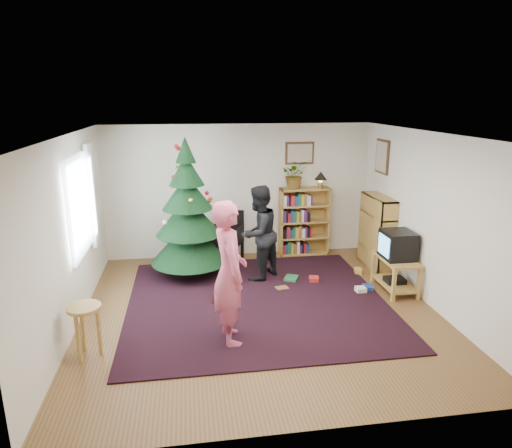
{
  "coord_description": "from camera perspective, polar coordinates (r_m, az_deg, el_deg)",
  "views": [
    {
      "loc": [
        -0.96,
        -5.92,
        2.97
      ],
      "look_at": [
        0.05,
        0.7,
        1.1
      ],
      "focal_mm": 32.0,
      "sensor_mm": 36.0,
      "label": 1
    }
  ],
  "objects": [
    {
      "name": "person_by_chair",
      "position": [
        7.52,
        0.32,
        -1.17
      ],
      "size": [
        0.98,
        0.97,
        1.6
      ],
      "primitive_type": "imported",
      "rotation": [
        0.0,
        0.0,
        3.9
      ],
      "color": "black",
      "rests_on": "rug"
    },
    {
      "name": "bookshelf_right",
      "position": [
        8.39,
        14.86,
        -0.87
      ],
      "size": [
        0.3,
        0.95,
        1.3
      ],
      "rotation": [
        0.0,
        0.0,
        1.57
      ],
      "color": "#C19345",
      "rests_on": "floor"
    },
    {
      "name": "wall_left",
      "position": [
        6.35,
        -22.34,
        -1.31
      ],
      "size": [
        0.02,
        5.0,
        2.5
      ],
      "primitive_type": "cube",
      "color": "silver",
      "rests_on": "floor"
    },
    {
      "name": "crt_tv",
      "position": [
        7.39,
        17.28,
        -2.49
      ],
      "size": [
        0.46,
        0.49,
        0.43
      ],
      "color": "black",
      "rests_on": "tv_stand"
    },
    {
      "name": "picture_right",
      "position": [
        8.46,
        15.51,
        8.12
      ],
      "size": [
        0.03,
        0.5,
        0.6
      ],
      "color": "#4C3319",
      "rests_on": "wall_right"
    },
    {
      "name": "armchair",
      "position": [
        8.31,
        -3.87,
        -1.48
      ],
      "size": [
        0.71,
        0.72,
        0.99
      ],
      "rotation": [
        0.0,
        0.0,
        -0.39
      ],
      "color": "black",
      "rests_on": "rug"
    },
    {
      "name": "curtain",
      "position": [
        7.51,
        -19.8,
        3.39
      ],
      "size": [
        0.06,
        0.35,
        1.6
      ],
      "primitive_type": "cube",
      "color": "silver",
      "rests_on": "wall_left"
    },
    {
      "name": "wall_back",
      "position": [
        8.65,
        -2.12,
        4.12
      ],
      "size": [
        5.0,
        0.02,
        2.5
      ],
      "primitive_type": "cube",
      "color": "silver",
      "rests_on": "floor"
    },
    {
      "name": "floor_clutter",
      "position": [
        7.63,
        9.08,
        -7.19
      ],
      "size": [
        1.65,
        0.96,
        0.08
      ],
      "color": "#A51E19",
      "rests_on": "rug"
    },
    {
      "name": "rug",
      "position": [
        6.95,
        0.1,
        -9.59
      ],
      "size": [
        3.8,
        3.6,
        0.02
      ],
      "primitive_type": "cube",
      "color": "black",
      "rests_on": "floor"
    },
    {
      "name": "wall_front",
      "position": [
        3.95,
        6.42,
        -10.36
      ],
      "size": [
        5.0,
        0.02,
        2.5
      ],
      "primitive_type": "cube",
      "color": "silver",
      "rests_on": "floor"
    },
    {
      "name": "table_lamp",
      "position": [
        8.75,
        8.09,
        5.86
      ],
      "size": [
        0.24,
        0.24,
        0.31
      ],
      "color": "#A57F33",
      "rests_on": "bookshelf_back"
    },
    {
      "name": "floor",
      "position": [
        6.69,
        0.5,
        -10.75
      ],
      "size": [
        5.0,
        5.0,
        0.0
      ],
      "primitive_type": "plane",
      "color": "brown",
      "rests_on": "ground"
    },
    {
      "name": "bookshelf_back",
      "position": [
        8.85,
        6.02,
        0.42
      ],
      "size": [
        0.95,
        0.3,
        1.3
      ],
      "color": "#C19345",
      "rests_on": "floor"
    },
    {
      "name": "ceiling",
      "position": [
        6.01,
        0.56,
        11.12
      ],
      "size": [
        5.0,
        5.0,
        0.0
      ],
      "primitive_type": "plane",
      "rotation": [
        3.14,
        0.0,
        0.0
      ],
      "color": "white",
      "rests_on": "wall_back"
    },
    {
      "name": "wall_right",
      "position": [
        7.07,
        20.97,
        0.46
      ],
      "size": [
        0.02,
        5.0,
        2.5
      ],
      "primitive_type": "cube",
      "color": "silver",
      "rests_on": "floor"
    },
    {
      "name": "person_standing",
      "position": [
        5.58,
        -3.35,
        -6.12
      ],
      "size": [
        0.52,
        0.71,
        1.81
      ],
      "primitive_type": "imported",
      "rotation": [
        0.0,
        0.0,
        1.7
      ],
      "color": "#BB4B64",
      "rests_on": "rug"
    },
    {
      "name": "window_pane",
      "position": [
        6.85,
        -21.19,
        2.14
      ],
      "size": [
        0.04,
        1.2,
        1.4
      ],
      "primitive_type": "cube",
      "color": "silver",
      "rests_on": "wall_left"
    },
    {
      "name": "potted_plant",
      "position": [
        8.61,
        4.89,
        6.18
      ],
      "size": [
        0.55,
        0.5,
        0.54
      ],
      "primitive_type": "imported",
      "rotation": [
        0.0,
        0.0,
        -0.19
      ],
      "color": "gray",
      "rests_on": "bookshelf_back"
    },
    {
      "name": "picture_back",
      "position": [
        8.71,
        5.48,
        8.82
      ],
      "size": [
        0.55,
        0.03,
        0.42
      ],
      "color": "#4C3319",
      "rests_on": "wall_back"
    },
    {
      "name": "christmas_tree",
      "position": [
        7.71,
        -8.47,
        0.51
      ],
      "size": [
        1.3,
        1.3,
        2.36
      ],
      "rotation": [
        0.0,
        0.0,
        0.31
      ],
      "color": "#3F2816",
      "rests_on": "rug"
    },
    {
      "name": "stool",
      "position": [
        5.75,
        -20.59,
        -10.89
      ],
      "size": [
        0.39,
        0.39,
        0.65
      ],
      "color": "#C19345",
      "rests_on": "floor"
    },
    {
      "name": "tv_stand",
      "position": [
        7.53,
        17.03,
        -5.7
      ],
      "size": [
        0.46,
        0.84,
        0.55
      ],
      "color": "#C19345",
      "rests_on": "floor"
    }
  ]
}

